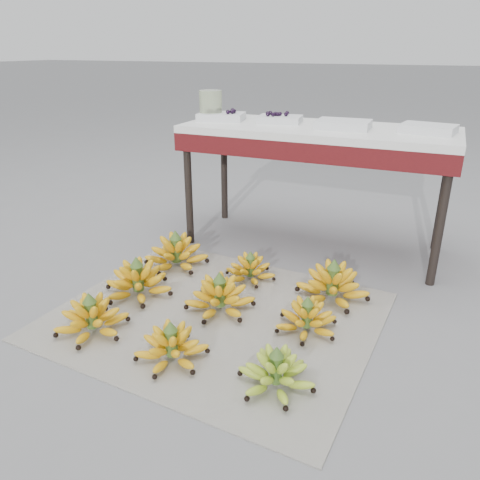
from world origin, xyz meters
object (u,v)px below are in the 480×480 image
at_px(bunch_front_right, 276,373).
at_px(tray_far_left, 221,116).
at_px(bunch_mid_left, 138,282).
at_px(tray_far_right, 428,129).
at_px(glass_jar, 211,105).
at_px(tray_left, 280,119).
at_px(newspaper_mat, 216,316).
at_px(bunch_front_center, 172,346).
at_px(bunch_mid_center, 220,297).
at_px(bunch_back_left, 176,254).
at_px(tray_right, 343,124).
at_px(vendor_table, 317,141).
at_px(bunch_back_center, 250,269).
at_px(bunch_mid_right, 307,319).
at_px(bunch_front_left, 92,318).
at_px(bunch_back_right, 332,285).

distance_m(bunch_front_right, tray_far_left, 1.53).
relative_size(bunch_mid_left, tray_far_right, 1.43).
bearing_deg(glass_jar, bunch_front_right, -55.52).
bearing_deg(tray_left, newspaper_mat, -86.11).
bearing_deg(bunch_front_center, bunch_mid_center, 80.67).
distance_m(tray_left, tray_far_right, 0.74).
distance_m(bunch_back_left, tray_far_left, 0.80).
bearing_deg(tray_right, vendor_table, 171.99).
bearing_deg(bunch_back_center, newspaper_mat, -86.20).
relative_size(bunch_mid_right, tray_far_left, 1.05).
xyz_separation_m(tray_far_left, tray_far_right, (1.06, 0.02, -0.00)).
xyz_separation_m(newspaper_mat, bunch_back_center, (0.01, 0.35, 0.05)).
distance_m(bunch_front_left, tray_left, 1.39).
relative_size(bunch_front_center, bunch_mid_right, 1.00).
relative_size(tray_right, tray_far_right, 0.97).
bearing_deg(tray_far_right, bunch_front_left, -131.75).
distance_m(newspaper_mat, bunch_back_center, 0.36).
bearing_deg(tray_right, bunch_back_center, -119.17).
bearing_deg(tray_right, tray_far_left, 178.49).
relative_size(newspaper_mat, bunch_back_left, 3.49).
relative_size(bunch_mid_right, bunch_back_left, 0.80).
distance_m(bunch_back_center, vendor_table, 0.75).
xyz_separation_m(bunch_front_center, bunch_back_left, (-0.38, 0.67, 0.01)).
relative_size(bunch_front_left, bunch_mid_center, 0.98).
bearing_deg(bunch_mid_left, bunch_back_center, 58.75).
relative_size(bunch_mid_right, bunch_back_right, 0.73).
xyz_separation_m(bunch_front_right, tray_far_left, (-0.75, 1.19, 0.61)).
distance_m(bunch_back_center, tray_far_left, 0.90).
bearing_deg(vendor_table, newspaper_mat, -100.10).
xyz_separation_m(bunch_back_left, bunch_back_right, (0.79, -0.02, 0.00)).
height_order(tray_right, tray_far_right, tray_right).
bearing_deg(bunch_front_left, bunch_mid_left, 67.07).
xyz_separation_m(tray_right, glass_jar, (-0.73, 0.01, 0.06)).
xyz_separation_m(bunch_mid_right, tray_far_left, (-0.75, 0.83, 0.62)).
bearing_deg(glass_jar, tray_left, 6.76).
xyz_separation_m(bunch_back_right, tray_left, (-0.46, 0.59, 0.60)).
height_order(bunch_back_right, tray_left, tray_left).
bearing_deg(bunch_back_right, bunch_back_center, -165.63).
xyz_separation_m(bunch_mid_left, glass_jar, (-0.05, 0.85, 0.66)).
xyz_separation_m(tray_far_left, tray_right, (0.67, -0.02, -0.00)).
xyz_separation_m(bunch_front_center, bunch_mid_center, (0.01, 0.37, 0.01)).
relative_size(bunch_mid_right, tray_right, 1.11).
relative_size(bunch_back_center, vendor_table, 0.19).
distance_m(newspaper_mat, bunch_front_right, 0.49).
distance_m(bunch_mid_left, vendor_table, 1.13).
height_order(bunch_mid_left, tray_far_right, tray_far_right).
bearing_deg(tray_far_left, bunch_mid_center, -65.45).
distance_m(newspaper_mat, bunch_mid_left, 0.40).
bearing_deg(newspaper_mat, bunch_mid_right, 6.26).
distance_m(newspaper_mat, tray_right, 1.12).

